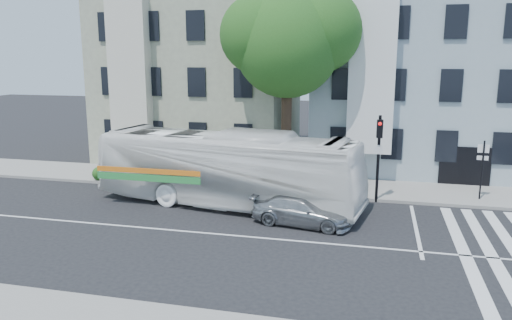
% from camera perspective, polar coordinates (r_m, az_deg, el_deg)
% --- Properties ---
extents(ground, '(120.00, 120.00, 0.00)m').
position_cam_1_polar(ground, '(19.69, -1.09, -8.76)').
color(ground, black).
rests_on(ground, ground).
extents(sidewalk_far, '(80.00, 4.00, 0.15)m').
position_cam_1_polar(sidewalk_far, '(27.12, 3.21, -2.80)').
color(sidewalk_far, gray).
rests_on(sidewalk_far, ground).
extents(building_left, '(12.00, 10.00, 11.00)m').
position_cam_1_polar(building_left, '(34.87, -6.07, 9.45)').
color(building_left, gray).
rests_on(building_left, ground).
extents(building_right, '(12.00, 10.00, 11.00)m').
position_cam_1_polar(building_right, '(32.93, 17.84, 8.81)').
color(building_right, '#90A2AB').
rests_on(building_right, ground).
extents(street_tree, '(7.30, 5.90, 11.10)m').
position_cam_1_polar(street_tree, '(26.97, 3.83, 13.75)').
color(street_tree, '#2D2116').
rests_on(street_tree, ground).
extents(bus, '(5.03, 13.04, 3.55)m').
position_cam_1_polar(bus, '(23.26, -3.36, -0.97)').
color(bus, white).
rests_on(bus, ground).
extents(sedan, '(2.35, 4.42, 1.22)m').
position_cam_1_polar(sedan, '(20.94, 5.29, -5.77)').
color(sedan, '#A3A6A9').
rests_on(sedan, ground).
extents(hedge, '(8.19, 3.97, 0.70)m').
position_cam_1_polar(hedge, '(27.11, -9.77, -2.04)').
color(hedge, '#21601F').
rests_on(hedge, sidewalk_far).
extents(traffic_signal, '(0.44, 0.53, 4.20)m').
position_cam_1_polar(traffic_signal, '(24.13, 13.85, 1.45)').
color(traffic_signal, black).
rests_on(traffic_signal, ground).
extents(far_sign_pole, '(0.51, 0.18, 2.85)m').
position_cam_1_polar(far_sign_pole, '(26.06, 24.46, -0.28)').
color(far_sign_pole, black).
rests_on(far_sign_pole, sidewalk_far).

